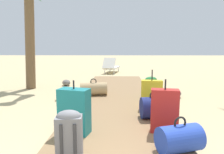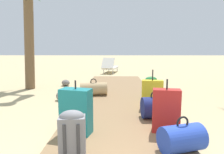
% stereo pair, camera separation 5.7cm
% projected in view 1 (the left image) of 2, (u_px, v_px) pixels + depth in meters
% --- Properties ---
extents(ground_plane, '(60.00, 60.00, 0.00)m').
position_uv_depth(ground_plane, '(117.00, 111.00, 4.38)').
color(ground_plane, tan).
extents(boardwalk, '(1.90, 7.76, 0.08)m').
position_uv_depth(boardwalk, '(117.00, 100.00, 5.14)').
color(boardwalk, olive).
rests_on(boardwalk, ground).
extents(suitcase_yellow, '(0.44, 0.22, 0.80)m').
position_uv_depth(suitcase_yellow, '(152.00, 94.00, 4.23)').
color(suitcase_yellow, gold).
rests_on(suitcase_yellow, boardwalk).
extents(duffel_bag_blue, '(0.59, 0.47, 0.44)m').
position_uv_depth(duffel_bag_blue, '(179.00, 138.00, 2.48)').
color(duffel_bag_blue, '#2847B7').
rests_on(duffel_bag_blue, boardwalk).
extents(backpack_grey, '(0.30, 0.23, 0.58)m').
position_uv_depth(backpack_grey, '(69.00, 135.00, 2.25)').
color(backpack_grey, slate).
rests_on(backpack_grey, boardwalk).
extents(suitcase_teal, '(0.48, 0.34, 0.78)m').
position_uv_depth(suitcase_teal, '(74.00, 111.00, 3.00)').
color(suitcase_teal, '#197A7F').
rests_on(suitcase_teal, boardwalk).
extents(duffel_bag_navy, '(0.48, 0.41, 0.49)m').
position_uv_depth(duffel_bag_navy, '(154.00, 108.00, 3.66)').
color(duffel_bag_navy, navy).
rests_on(duffel_bag_navy, boardwalk).
extents(backpack_green, '(0.37, 0.30, 0.53)m').
position_uv_depth(backpack_green, '(151.00, 87.00, 5.13)').
color(backpack_green, '#237538').
rests_on(backpack_green, boardwalk).
extents(suitcase_red, '(0.42, 0.25, 0.79)m').
position_uv_depth(suitcase_red, '(164.00, 111.00, 3.04)').
color(suitcase_red, red).
rests_on(suitcase_red, boardwalk).
extents(duffel_bag_tan, '(0.74, 0.43, 0.44)m').
position_uv_depth(duffel_bag_tan, '(94.00, 89.00, 5.43)').
color(duffel_bag_tan, tan).
rests_on(duffel_bag_tan, boardwalk).
extents(lounge_chair, '(0.90, 1.61, 0.80)m').
position_uv_depth(lounge_chair, '(111.00, 67.00, 10.75)').
color(lounge_chair, white).
rests_on(lounge_chair, ground).
extents(rock_left_mid, '(0.34, 0.37, 0.22)m').
position_uv_depth(rock_left_mid, '(61.00, 96.00, 5.23)').
color(rock_left_mid, gray).
rests_on(rock_left_mid, ground).
extents(rock_right_far, '(0.52, 0.53, 0.21)m').
position_uv_depth(rock_right_far, '(174.00, 93.00, 5.53)').
color(rock_right_far, slate).
rests_on(rock_right_far, ground).
extents(rock_left_far, '(0.40, 0.44, 0.21)m').
position_uv_depth(rock_left_far, '(66.00, 83.00, 7.20)').
color(rock_left_far, slate).
rests_on(rock_left_far, ground).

